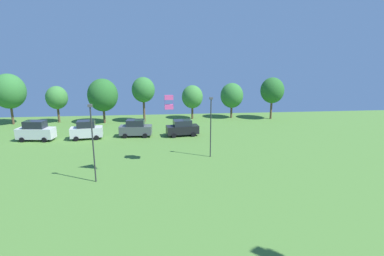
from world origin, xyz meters
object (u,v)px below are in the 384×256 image
object	(u,v)px
treeline_tree_4	(192,97)
light_post_2	(93,139)
light_post_0	(211,124)
treeline_tree_0	(9,91)
treeline_tree_5	(232,96)
treeline_tree_6	(272,90)
kite_flying_6	(169,102)
parked_car_third_from_left	(136,128)
parked_car_leftmost	(36,131)
treeline_tree_3	(143,90)
treeline_tree_1	(57,98)
parked_car_rightmost_in_row	(182,128)
parked_car_second_from_left	(87,130)
treeline_tree_2	(103,95)

from	to	relation	value
treeline_tree_4	light_post_2	bearing A→B (deg)	-113.17
light_post_2	light_post_0	bearing A→B (deg)	26.85
light_post_2	treeline_tree_0	xyz separation A→B (m)	(-18.15, 24.94, 1.50)
treeline_tree_5	treeline_tree_6	distance (m)	6.99
kite_flying_6	parked_car_third_from_left	xyz separation A→B (m)	(-4.33, 11.06, -5.19)
parked_car_third_from_left	light_post_0	size ratio (longest dim) A/B	0.68
parked_car_third_from_left	treeline_tree_4	bearing A→B (deg)	54.68
parked_car_leftmost	treeline_tree_5	world-z (taller)	treeline_tree_5
light_post_0	treeline_tree_5	world-z (taller)	light_post_0
light_post_0	treeline_tree_3	size ratio (longest dim) A/B	0.88
parked_car_leftmost	treeline_tree_3	world-z (taller)	treeline_tree_3
treeline_tree_1	treeline_tree_4	xyz separation A→B (m)	(22.50, 0.66, -0.25)
parked_car_rightmost_in_row	treeline_tree_3	size ratio (longest dim) A/B	0.62
light_post_0	treeline_tree_0	size ratio (longest dim) A/B	0.81
parked_car_rightmost_in_row	treeline_tree_1	size ratio (longest dim) A/B	0.76
kite_flying_6	parked_car_second_from_left	bearing A→B (deg)	135.76
parked_car_second_from_left	parked_car_rightmost_in_row	bearing A→B (deg)	-5.45
light_post_0	treeline_tree_6	bearing A→B (deg)	54.11
kite_flying_6	treeline_tree_5	distance (m)	25.35
treeline_tree_0	treeline_tree_6	xyz separation A→B (m)	(43.22, -0.03, -0.35)
parked_car_rightmost_in_row	light_post_2	bearing A→B (deg)	-128.28
treeline_tree_4	treeline_tree_6	distance (m)	13.90
light_post_0	parked_car_third_from_left	bearing A→B (deg)	132.74
light_post_0	light_post_2	distance (m)	12.46
parked_car_second_from_left	treeline_tree_4	bearing A→B (deg)	30.51
kite_flying_6	treeline_tree_1	bearing A→B (deg)	129.55
treeline_tree_2	parked_car_leftmost	bearing A→B (deg)	-124.93
parked_car_leftmost	treeline_tree_6	world-z (taller)	treeline_tree_6
parked_car_second_from_left	treeline_tree_3	world-z (taller)	treeline_tree_3
parked_car_third_from_left	treeline_tree_5	xyz separation A→B (m)	(16.01, 11.31, 2.85)
parked_car_rightmost_in_row	treeline_tree_4	xyz separation A→B (m)	(2.57, 11.46, 2.78)
parked_car_third_from_left	treeline_tree_1	size ratio (longest dim) A/B	0.73
parked_car_leftmost	parked_car_rightmost_in_row	size ratio (longest dim) A/B	1.05
parked_car_rightmost_in_row	light_post_2	size ratio (longest dim) A/B	0.67
kite_flying_6	treeline_tree_6	xyz separation A→B (m)	(18.42, 20.81, -1.34)
treeline_tree_3	treeline_tree_6	world-z (taller)	treeline_tree_3
kite_flying_6	treeline_tree_4	xyz separation A→B (m)	(4.64, 22.27, -2.46)
kite_flying_6	parked_car_leftmost	distance (m)	20.65
kite_flying_6	treeline_tree_5	bearing A→B (deg)	62.42
treeline_tree_3	kite_flying_6	bearing A→B (deg)	-79.92
parked_car_second_from_left	treeline_tree_6	world-z (taller)	treeline_tree_6
treeline_tree_2	treeline_tree_0	bearing A→B (deg)	177.86
treeline_tree_6	treeline_tree_4	bearing A→B (deg)	173.94
treeline_tree_2	treeline_tree_1	bearing A→B (deg)	170.23
parked_car_second_from_left	treeline_tree_1	distance (m)	13.55
treeline_tree_2	treeline_tree_3	distance (m)	6.58
treeline_tree_3	treeline_tree_6	xyz separation A→B (m)	(22.08, 0.23, -0.36)
kite_flying_6	treeline_tree_5	size ratio (longest dim) A/B	0.24
treeline_tree_0	treeline_tree_5	world-z (taller)	treeline_tree_0
light_post_2	treeline_tree_3	distance (m)	24.90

